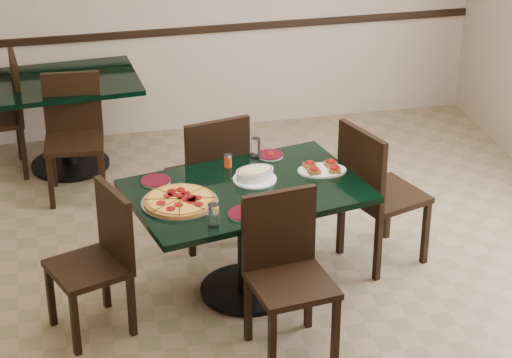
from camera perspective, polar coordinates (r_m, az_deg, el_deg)
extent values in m
plane|color=#7D6448|center=(6.47, 0.24, -6.59)|extent=(5.50, 5.50, 0.00)
cube|color=black|center=(8.53, -3.86, 8.46)|extent=(5.00, 0.03, 0.06)
cube|color=black|center=(6.13, -0.53, -0.71)|extent=(1.58, 1.19, 0.04)
cylinder|color=black|center=(6.31, -0.52, -3.73)|extent=(0.12, 0.12, 0.71)
cylinder|color=black|center=(6.49, -0.51, -6.33)|extent=(0.61, 0.61, 0.03)
cube|color=black|center=(7.99, -10.97, 5.46)|extent=(1.22, 0.92, 0.04)
cylinder|color=black|center=(8.13, -10.75, 3.00)|extent=(0.13, 0.13, 0.71)
cylinder|color=black|center=(8.27, -10.55, 0.84)|extent=(0.63, 0.63, 0.03)
cube|color=black|center=(6.90, -2.85, 0.08)|extent=(0.54, 0.54, 0.04)
cube|color=black|center=(6.61, -2.20, 1.40)|extent=(0.45, 0.14, 0.49)
cube|color=black|center=(7.24, -1.97, -0.72)|extent=(0.05, 0.05, 0.45)
cube|color=black|center=(6.92, -0.66, -2.07)|extent=(0.05, 0.05, 0.45)
cube|color=black|center=(7.11, -4.88, -1.34)|extent=(0.05, 0.05, 0.45)
cube|color=black|center=(6.79, -3.69, -2.75)|extent=(0.05, 0.05, 0.45)
cube|color=black|center=(5.72, 2.05, -6.04)|extent=(0.51, 0.51, 0.04)
cube|color=black|center=(5.74, 1.32, -2.82)|extent=(0.45, 0.10, 0.48)
cube|color=black|center=(5.64, 0.93, -9.48)|extent=(0.05, 0.05, 0.44)
cube|color=black|center=(5.94, -0.46, -7.41)|extent=(0.05, 0.05, 0.44)
cube|color=black|center=(5.77, 4.57, -8.65)|extent=(0.05, 0.05, 0.44)
cube|color=black|center=(6.06, 3.02, -6.68)|extent=(0.05, 0.05, 0.44)
cube|color=black|center=(6.69, 7.38, -0.94)|extent=(0.59, 0.59, 0.04)
cube|color=black|center=(6.44, 6.04, 0.72)|extent=(0.19, 0.45, 0.50)
cube|color=black|center=(6.79, 9.66, -3.05)|extent=(0.05, 0.05, 0.46)
cube|color=black|center=(6.55, 6.97, -4.00)|extent=(0.05, 0.05, 0.46)
cube|color=black|center=(7.05, 7.53, -1.69)|extent=(0.05, 0.05, 0.46)
cube|color=black|center=(6.83, 4.88, -2.55)|extent=(0.05, 0.05, 0.46)
cube|color=black|center=(5.99, -9.58, -5.06)|extent=(0.54, 0.54, 0.04)
cube|color=black|center=(5.94, -8.07, -2.53)|extent=(0.19, 0.41, 0.45)
cube|color=black|center=(6.20, -11.65, -6.55)|extent=(0.05, 0.05, 0.41)
cube|color=black|center=(6.32, -8.60, -5.63)|extent=(0.05, 0.05, 0.41)
cube|color=black|center=(5.92, -10.29, -8.20)|extent=(0.05, 0.05, 0.41)
cube|color=black|center=(6.04, -7.12, -7.19)|extent=(0.05, 0.05, 0.41)
cube|color=black|center=(7.60, -10.34, 2.07)|extent=(0.47, 0.47, 0.04)
cube|color=black|center=(7.68, -10.46, 4.39)|extent=(0.44, 0.07, 0.47)
cube|color=black|center=(7.54, -11.65, -0.21)|extent=(0.04, 0.04, 0.43)
cube|color=black|center=(7.88, -11.53, 1.00)|extent=(0.04, 0.04, 0.43)
cube|color=black|center=(7.52, -8.81, -0.04)|extent=(0.04, 0.04, 0.43)
cube|color=black|center=(7.86, -8.81, 1.17)|extent=(0.04, 0.04, 0.43)
cube|color=black|center=(8.02, -13.56, 5.22)|extent=(0.08, 0.45, 0.48)
cube|color=black|center=(8.39, -13.39, 2.48)|extent=(0.04, 0.04, 0.44)
cube|color=black|center=(8.03, -13.12, 1.41)|extent=(0.04, 0.04, 0.44)
cylinder|color=#B8B8C0|center=(5.96, -4.37, -1.35)|extent=(0.46, 0.46, 0.01)
cylinder|color=#985721|center=(5.96, -4.38, -1.25)|extent=(0.43, 0.43, 0.02)
cylinder|color=gold|center=(5.95, -4.38, -1.16)|extent=(0.38, 0.38, 0.01)
cylinder|color=white|center=(6.22, -0.07, -0.01)|extent=(0.27, 0.27, 0.01)
ellipsoid|color=#FEEAAF|center=(6.20, -0.07, 0.52)|extent=(0.24, 0.18, 0.04)
ellipsoid|color=#A9642F|center=(5.88, 0.97, -1.15)|extent=(0.22, 0.18, 0.08)
cylinder|color=white|center=(5.82, -0.66, -2.00)|extent=(0.19, 0.19, 0.01)
cylinder|color=#37030C|center=(5.82, -0.66, -1.94)|extent=(0.20, 0.20, 0.00)
cylinder|color=white|center=(6.54, 0.82, 1.36)|extent=(0.17, 0.17, 0.01)
cylinder|color=#37030C|center=(6.54, 0.82, 1.42)|extent=(0.17, 0.17, 0.00)
ellipsoid|color=#8F0707|center=(6.54, 0.82, 1.44)|extent=(0.05, 0.05, 0.02)
cylinder|color=white|center=(6.23, -5.75, -0.12)|extent=(0.18, 0.18, 0.01)
cylinder|color=#37030C|center=(6.23, -5.76, -0.07)|extent=(0.19, 0.19, 0.00)
cube|color=white|center=(5.81, -0.03, -2.10)|extent=(0.19, 0.19, 0.00)
cube|color=#B8B8C0|center=(5.81, 0.16, -2.04)|extent=(0.09, 0.11, 0.00)
cylinder|color=white|center=(6.49, -0.02, 1.77)|extent=(0.06, 0.06, 0.14)
cylinder|color=white|center=(5.67, -2.45, -2.10)|extent=(0.07, 0.07, 0.14)
cylinder|color=#D14416|center=(6.38, -1.62, 1.02)|extent=(0.05, 0.05, 0.08)
cylinder|color=#B8B8C0|center=(6.37, -1.62, 1.36)|extent=(0.05, 0.05, 0.01)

